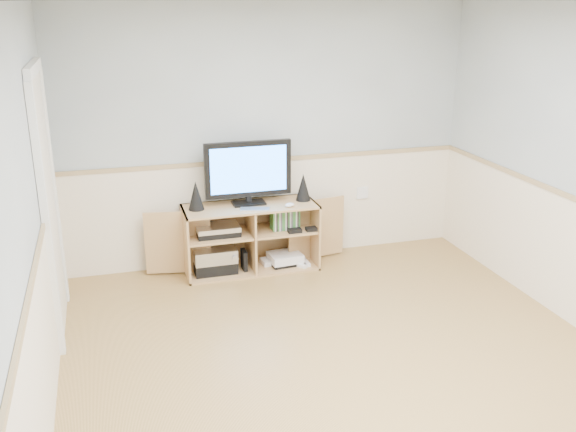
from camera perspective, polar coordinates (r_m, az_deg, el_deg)
The scene contains 11 objects.
room at distance 4.28m, azimuth 4.66°, elevation 1.08°, with size 4.04×4.54×2.54m.
media_cabinet at distance 6.25m, azimuth -3.46°, elevation -1.69°, with size 1.99×0.48×0.65m.
monitor at distance 6.05m, azimuth -3.56°, elevation 4.03°, with size 0.83×0.18×0.61m.
speaker_left at distance 5.98m, azimuth -8.19°, elevation 1.82°, with size 0.15×0.15×0.27m, color black.
speaker_right at distance 6.21m, azimuth 1.36°, elevation 2.58°, with size 0.14×0.14×0.26m, color black.
keyboard at distance 5.96m, azimuth -2.96°, elevation 0.61°, with size 0.27×0.11×0.01m, color silver.
mouse at distance 6.04m, azimuth 0.15°, elevation 1.00°, with size 0.10×0.06×0.04m, color white.
av_components at distance 6.18m, azimuth -6.41°, elevation -3.16°, with size 0.50×0.30×0.47m.
game_consoles at distance 6.36m, azimuth -0.39°, elevation -3.82°, with size 0.45×0.30×0.11m.
game_cases at distance 6.21m, azimuth -0.28°, elevation -0.30°, with size 0.27×0.14×0.19m, color #3F8C3F.
wall_outlet at distance 6.70m, azimuth 6.62°, elevation 2.07°, with size 0.12×0.03×0.12m, color white.
Camera 1 is at (-1.53, -3.68, 2.51)m, focal length 40.00 mm.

